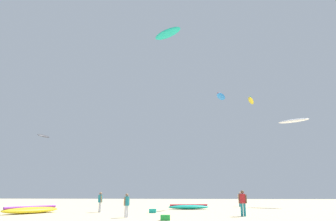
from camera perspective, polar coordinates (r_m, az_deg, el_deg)
name	(u,v)px	position (r m, az deg, el deg)	size (l,w,h in m)	color
person_foreground	(127,203)	(22.30, -7.46, -16.29)	(0.35, 0.45, 1.56)	silver
person_midground	(100,200)	(28.21, -12.12, -15.59)	(0.37, 0.45, 1.64)	silver
person_left	(243,201)	(23.82, 13.33, -15.60)	(0.57, 0.40, 1.78)	teal
person_right	(240,198)	(38.55, 12.89, -15.12)	(0.55, 0.38, 1.66)	teal
kite_grounded_near	(189,207)	(32.14, 3.75, -16.97)	(4.12, 1.80, 0.49)	#19B29E
kite_grounded_mid	(31,210)	(28.41, -23.50, -16.12)	(3.69, 4.82, 0.62)	yellow
cooler_box	(165,218)	(20.13, -0.49, -18.77)	(0.56, 0.36, 0.32)	green
gear_bag	(153,211)	(26.93, -2.78, -17.64)	(0.56, 0.36, 0.32)	#19B29E
kite_aloft_0	(294,121)	(42.53, 21.71, -1.75)	(3.74, 3.08, 0.43)	white
kite_aloft_2	(221,97)	(36.07, 9.55, 2.51)	(1.62, 2.52, 0.60)	blue
kite_aloft_3	(251,101)	(54.17, 14.73, 1.73)	(1.84, 3.96, 0.98)	yellow
kite_aloft_4	(44,136)	(49.01, -21.54, -4.28)	(1.35, 2.38, 0.55)	#2D2D33
kite_aloft_5	(167,34)	(42.34, -0.09, 13.71)	(4.20, 3.81, 0.89)	#19B29E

